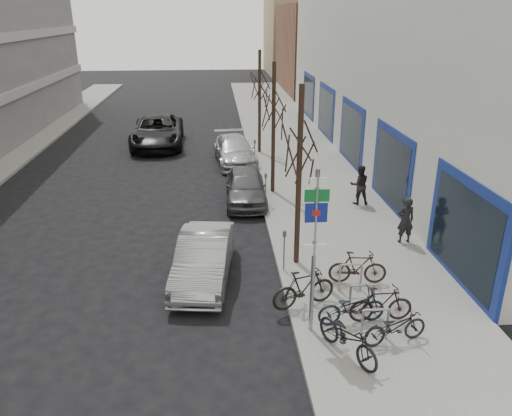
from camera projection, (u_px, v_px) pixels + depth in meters
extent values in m
plane|color=black|center=(211.00, 339.00, 11.92)|extent=(120.00, 120.00, 0.00)
cube|color=slate|center=(316.00, 191.00, 21.50)|extent=(5.00, 70.00, 0.15)
cube|color=brown|center=(345.00, 48.00, 48.52)|extent=(12.00, 14.00, 8.00)
cube|color=#937A5B|center=(320.00, 36.00, 62.29)|extent=(13.00, 12.00, 9.00)
cylinder|color=gray|center=(314.00, 257.00, 11.33)|extent=(0.10, 0.10, 4.20)
cube|color=white|center=(318.00, 182.00, 10.64)|extent=(0.35, 0.03, 0.22)
cube|color=#0C5926|center=(317.00, 196.00, 10.75)|extent=(0.55, 0.03, 0.28)
cube|color=navy|center=(316.00, 213.00, 10.90)|extent=(0.50, 0.03, 0.45)
cube|color=maroon|center=(316.00, 213.00, 10.89)|extent=(0.18, 0.02, 0.14)
cube|color=white|center=(315.00, 232.00, 11.06)|extent=(0.45, 0.03, 0.45)
cube|color=white|center=(314.00, 250.00, 11.23)|extent=(0.55, 0.03, 0.28)
cylinder|color=gray|center=(362.00, 325.00, 11.52)|extent=(0.06, 0.06, 0.80)
cylinder|color=gray|center=(387.00, 324.00, 11.56)|extent=(0.06, 0.06, 0.80)
cylinder|color=gray|center=(376.00, 310.00, 11.39)|extent=(0.60, 0.06, 0.06)
cylinder|color=gray|center=(350.00, 300.00, 12.54)|extent=(0.06, 0.06, 0.80)
cylinder|color=gray|center=(373.00, 299.00, 12.58)|extent=(0.06, 0.06, 0.80)
cylinder|color=gray|center=(363.00, 285.00, 12.41)|extent=(0.60, 0.06, 0.06)
cylinder|color=gray|center=(340.00, 278.00, 13.56)|extent=(0.06, 0.06, 0.80)
cylinder|color=gray|center=(361.00, 277.00, 13.60)|extent=(0.06, 0.06, 0.80)
cylinder|color=gray|center=(351.00, 264.00, 13.43)|extent=(0.60, 0.06, 0.06)
cylinder|color=black|center=(299.00, 181.00, 14.35)|extent=(0.16, 0.16, 5.50)
cylinder|color=black|center=(273.00, 131.00, 20.38)|extent=(0.16, 0.16, 5.50)
cylinder|color=black|center=(260.00, 104.00, 26.41)|extent=(0.16, 0.16, 5.50)
cylinder|color=gray|center=(284.00, 253.00, 14.61)|extent=(0.05, 0.05, 1.10)
cube|color=#3F3F44|center=(285.00, 234.00, 14.37)|extent=(0.10, 0.08, 0.18)
cylinder|color=gray|center=(266.00, 191.00, 19.71)|extent=(0.05, 0.05, 1.10)
cube|color=#3F3F44|center=(266.00, 176.00, 19.48)|extent=(0.10, 0.08, 0.18)
cylinder|color=gray|center=(255.00, 154.00, 24.81)|extent=(0.05, 0.05, 1.10)
cube|color=#3F3F44|center=(255.00, 142.00, 24.58)|extent=(0.10, 0.08, 0.18)
imported|color=black|center=(348.00, 334.00, 10.92)|extent=(1.37, 1.91, 1.14)
imported|color=black|center=(381.00, 304.00, 12.20)|extent=(1.62, 0.52, 0.98)
imported|color=black|center=(352.00, 304.00, 12.11)|extent=(1.74, 0.69, 1.04)
imported|color=black|center=(304.00, 288.00, 12.80)|extent=(1.85, 1.03, 1.08)
imported|color=black|center=(396.00, 324.00, 11.40)|extent=(1.67, 0.83, 0.98)
imported|color=black|center=(358.00, 267.00, 13.93)|extent=(1.68, 0.68, 0.99)
imported|color=#9B9CA0|center=(204.00, 258.00, 14.36)|extent=(1.91, 4.27, 1.36)
imported|color=#4D4C51|center=(246.00, 186.00, 20.26)|extent=(1.70, 4.04, 1.36)
imported|color=#B1B0B6|center=(235.00, 151.00, 25.53)|extent=(2.33, 4.81, 1.35)
imported|color=black|center=(158.00, 131.00, 28.88)|extent=(3.04, 6.23, 1.70)
imported|color=black|center=(406.00, 220.00, 16.33)|extent=(0.59, 0.41, 1.57)
imported|color=black|center=(359.00, 184.00, 19.66)|extent=(0.59, 0.40, 1.60)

